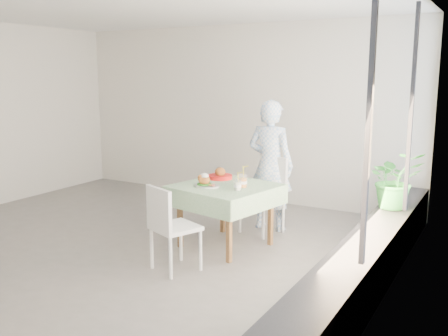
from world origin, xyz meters
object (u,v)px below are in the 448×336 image
Objects in this scene: chair_far at (262,210)px; juice_cup_orange at (243,182)px; diner at (270,165)px; cafe_table at (226,208)px; potted_plant at (395,179)px; chair_near at (174,244)px; main_dish at (206,182)px.

juice_cup_orange reaches higher than chair_far.
chair_far is 0.57× the size of diner.
juice_cup_orange is (0.08, -0.70, 0.51)m from chair_far.
potted_plant is (1.74, 0.86, 0.38)m from cafe_table.
chair_near is at bearing -95.92° from cafe_table.
main_dish is 0.43m from juice_cup_orange.
cafe_table is 0.73m from chair_far.
potted_plant is at bearing 43.98° from chair_near.
chair_near is 3.06× the size of juice_cup_orange.
diner reaches higher than chair_near.
diner reaches higher than cafe_table.
potted_plant reaches higher than juice_cup_orange.
main_dish is at bearing -157.06° from juice_cup_orange.
chair_far reaches higher than chair_near.
cafe_table is 1.82× the size of potted_plant.
cafe_table is 0.41m from main_dish.
potted_plant is at bearing 26.31° from cafe_table.
chair_far is at bearing 86.93° from diner.
main_dish is at bearing -151.66° from potted_plant.
diner is at bearing 79.43° from cafe_table.
diner is 0.89m from juice_cup_orange.
chair_near is at bearing -136.02° from potted_plant.
main_dish is at bearing -135.00° from cafe_table.
juice_cup_orange is 1.74m from potted_plant.
juice_cup_orange is at bearing -0.41° from cafe_table.
potted_plant reaches higher than cafe_table.
diner is at bearing 81.77° from chair_near.
chair_far is at bearing 96.15° from juice_cup_orange.
juice_cup_orange is (0.23, -0.00, 0.35)m from cafe_table.
chair_near is 1.91m from diner.
chair_far is 0.58m from diner.
main_dish is 1.03× the size of juice_cup_orange.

